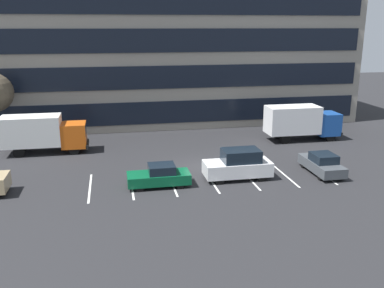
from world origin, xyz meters
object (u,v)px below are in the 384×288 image
Objects in this scene: box_truck_orange at (43,132)px; suv_white at (238,165)px; sedan_charcoal at (322,164)px; sedan_forest at (159,176)px; box_truck_blue at (301,121)px.

box_truck_orange is 17.27m from suv_white.
suv_white is at bearing 179.11° from sedan_charcoal.
sedan_charcoal is 12.15m from sedan_forest.
sedan_forest is (-14.70, -9.51, -1.15)m from box_truck_blue.
suv_white reaches higher than sedan_forest.
suv_white is 1.12× the size of sedan_forest.
box_truck_blue reaches higher than box_truck_orange.
box_truck_blue reaches higher than suv_white.
box_truck_orange reaches higher than suv_white.
box_truck_orange is 1.63× the size of sedan_charcoal.
sedan_charcoal is at bearing -105.46° from box_truck_blue.
box_truck_orange is 23.54m from box_truck_blue.
box_truck_orange reaches higher than sedan_charcoal.
box_truck_blue is 17.54m from sedan_forest.
box_truck_blue is 1.68× the size of sedan_forest.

